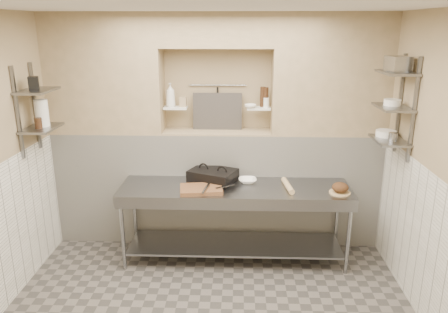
{
  "coord_description": "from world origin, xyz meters",
  "views": [
    {
      "loc": [
        0.27,
        -3.42,
        2.66
      ],
      "look_at": [
        0.11,
        0.9,
        1.35
      ],
      "focal_mm": 35.0,
      "sensor_mm": 36.0,
      "label": 1
    }
  ],
  "objects_px": {
    "mixing_bowl": "(248,181)",
    "bottle_soap": "(171,95)",
    "bowl_alcove": "(250,106)",
    "panini_press": "(213,176)",
    "bread_loaf": "(340,187)",
    "rolling_pin": "(288,186)",
    "cutting_board": "(201,189)",
    "prep_table": "(235,209)",
    "jug_left": "(42,113)"
  },
  "relations": [
    {
      "from": "mixing_bowl",
      "to": "bottle_soap",
      "type": "relative_size",
      "value": 0.73
    },
    {
      "from": "bowl_alcove",
      "to": "bottle_soap",
      "type": "bearing_deg",
      "value": 177.68
    },
    {
      "from": "panini_press",
      "to": "bread_loaf",
      "type": "xyz_separation_m",
      "value": [
        1.41,
        -0.33,
        -0.0
      ]
    },
    {
      "from": "panini_press",
      "to": "mixing_bowl",
      "type": "bearing_deg",
      "value": 18.8
    },
    {
      "from": "mixing_bowl",
      "to": "rolling_pin",
      "type": "distance_m",
      "value": 0.48
    },
    {
      "from": "bottle_soap",
      "to": "bread_loaf",
      "type": "bearing_deg",
      "value": -19.68
    },
    {
      "from": "bread_loaf",
      "to": "bottle_soap",
      "type": "bearing_deg",
      "value": 160.32
    },
    {
      "from": "panini_press",
      "to": "cutting_board",
      "type": "xyz_separation_m",
      "value": [
        -0.11,
        -0.32,
        -0.05
      ]
    },
    {
      "from": "rolling_pin",
      "to": "prep_table",
      "type": "bearing_deg",
      "value": 179.77
    },
    {
      "from": "bread_loaf",
      "to": "bowl_alcove",
      "type": "xyz_separation_m",
      "value": [
        -0.97,
        0.65,
        0.77
      ]
    },
    {
      "from": "panini_press",
      "to": "mixing_bowl",
      "type": "height_order",
      "value": "panini_press"
    },
    {
      "from": "bottle_soap",
      "to": "jug_left",
      "type": "bearing_deg",
      "value": -153.15
    },
    {
      "from": "rolling_pin",
      "to": "bottle_soap",
      "type": "bearing_deg",
      "value": 157.82
    },
    {
      "from": "panini_press",
      "to": "jug_left",
      "type": "xyz_separation_m",
      "value": [
        -1.81,
        -0.29,
        0.79
      ]
    },
    {
      "from": "bowl_alcove",
      "to": "prep_table",
      "type": "bearing_deg",
      "value": -108.0
    },
    {
      "from": "rolling_pin",
      "to": "mixing_bowl",
      "type": "bearing_deg",
      "value": 159.78
    },
    {
      "from": "panini_press",
      "to": "jug_left",
      "type": "distance_m",
      "value": 1.99
    },
    {
      "from": "bottle_soap",
      "to": "bowl_alcove",
      "type": "height_order",
      "value": "bottle_soap"
    },
    {
      "from": "cutting_board",
      "to": "jug_left",
      "type": "height_order",
      "value": "jug_left"
    },
    {
      "from": "prep_table",
      "to": "bottle_soap",
      "type": "xyz_separation_m",
      "value": [
        -0.78,
        0.56,
        1.21
      ]
    },
    {
      "from": "panini_press",
      "to": "cutting_board",
      "type": "bearing_deg",
      "value": -85.18
    },
    {
      "from": "prep_table",
      "to": "bread_loaf",
      "type": "relative_size",
      "value": 14.43
    },
    {
      "from": "prep_table",
      "to": "jug_left",
      "type": "xyz_separation_m",
      "value": [
        -2.07,
        -0.09,
        1.11
      ]
    },
    {
      "from": "bowl_alcove",
      "to": "bread_loaf",
      "type": "bearing_deg",
      "value": -33.75
    },
    {
      "from": "bowl_alcove",
      "to": "panini_press",
      "type": "bearing_deg",
      "value": -143.43
    },
    {
      "from": "bowl_alcove",
      "to": "jug_left",
      "type": "height_order",
      "value": "jug_left"
    },
    {
      "from": "prep_table",
      "to": "rolling_pin",
      "type": "distance_m",
      "value": 0.66
    },
    {
      "from": "panini_press",
      "to": "bread_loaf",
      "type": "height_order",
      "value": "panini_press"
    },
    {
      "from": "prep_table",
      "to": "mixing_bowl",
      "type": "height_order",
      "value": "mixing_bowl"
    },
    {
      "from": "panini_press",
      "to": "bread_loaf",
      "type": "relative_size",
      "value": 3.42
    },
    {
      "from": "panini_press",
      "to": "bread_loaf",
      "type": "distance_m",
      "value": 1.44
    },
    {
      "from": "rolling_pin",
      "to": "bread_loaf",
      "type": "height_order",
      "value": "bread_loaf"
    },
    {
      "from": "cutting_board",
      "to": "bread_loaf",
      "type": "distance_m",
      "value": 1.52
    },
    {
      "from": "mixing_bowl",
      "to": "bowl_alcove",
      "type": "bearing_deg",
      "value": 85.95
    },
    {
      "from": "jug_left",
      "to": "prep_table",
      "type": "bearing_deg",
      "value": 2.57
    },
    {
      "from": "panini_press",
      "to": "rolling_pin",
      "type": "xyz_separation_m",
      "value": [
        0.85,
        -0.2,
        -0.04
      ]
    },
    {
      "from": "bottle_soap",
      "to": "bowl_alcove",
      "type": "bearing_deg",
      "value": -2.32
    },
    {
      "from": "jug_left",
      "to": "rolling_pin",
      "type": "bearing_deg",
      "value": 1.95
    },
    {
      "from": "mixing_bowl",
      "to": "rolling_pin",
      "type": "xyz_separation_m",
      "value": [
        0.45,
        -0.16,
        0.01
      ]
    },
    {
      "from": "bottle_soap",
      "to": "panini_press",
      "type": "bearing_deg",
      "value": -34.55
    },
    {
      "from": "prep_table",
      "to": "bowl_alcove",
      "type": "bearing_deg",
      "value": 72.0
    },
    {
      "from": "mixing_bowl",
      "to": "jug_left",
      "type": "height_order",
      "value": "jug_left"
    },
    {
      "from": "prep_table",
      "to": "cutting_board",
      "type": "distance_m",
      "value": 0.48
    },
    {
      "from": "mixing_bowl",
      "to": "jug_left",
      "type": "xyz_separation_m",
      "value": [
        -2.21,
        -0.26,
        0.83
      ]
    },
    {
      "from": "mixing_bowl",
      "to": "jug_left",
      "type": "bearing_deg",
      "value": -173.42
    },
    {
      "from": "bowl_alcove",
      "to": "rolling_pin",
      "type": "bearing_deg",
      "value": -51.06
    },
    {
      "from": "cutting_board",
      "to": "rolling_pin",
      "type": "height_order",
      "value": "rolling_pin"
    },
    {
      "from": "cutting_board",
      "to": "bread_loaf",
      "type": "xyz_separation_m",
      "value": [
        1.52,
        -0.01,
        0.05
      ]
    },
    {
      "from": "rolling_pin",
      "to": "jug_left",
      "type": "bearing_deg",
      "value": -178.05
    },
    {
      "from": "jug_left",
      "to": "bread_loaf",
      "type": "bearing_deg",
      "value": -0.69
    }
  ]
}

